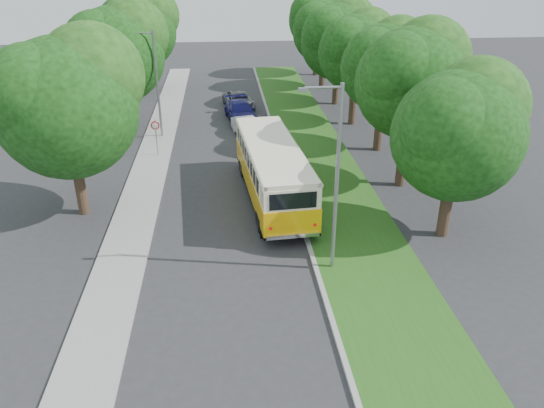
{
  "coord_description": "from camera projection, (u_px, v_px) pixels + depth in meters",
  "views": [
    {
      "loc": [
        -0.06,
        -21.48,
        12.41
      ],
      "look_at": [
        2.04,
        1.02,
        1.5
      ],
      "focal_mm": 35.0,
      "sensor_mm": 36.0,
      "label": 1
    }
  ],
  "objects": [
    {
      "name": "grass_verge",
      "position": [
        335.0,
        193.0,
        29.61
      ],
      "size": [
        4.5,
        70.0,
        0.13
      ],
      "primitive_type": "cube",
      "color": "#265516",
      "rests_on": "ground"
    },
    {
      "name": "lamppost_far",
      "position": [
        156.0,
        81.0,
        36.82
      ],
      "size": [
        1.71,
        0.16,
        7.5
      ],
      "color": "gray",
      "rests_on": "ground"
    },
    {
      "name": "curb",
      "position": [
        293.0,
        195.0,
        29.41
      ],
      "size": [
        0.2,
        70.0,
        0.15
      ],
      "primitive_type": "cube",
      "color": "gray",
      "rests_on": "ground"
    },
    {
      "name": "car_white",
      "position": [
        247.0,
        128.0,
        38.56
      ],
      "size": [
        2.31,
        4.22,
        1.32
      ],
      "primitive_type": "imported",
      "rotation": [
        0.0,
        0.0,
        0.24
      ],
      "color": "white",
      "rests_on": "ground"
    },
    {
      "name": "car_blue",
      "position": [
        241.0,
        111.0,
        42.07
      ],
      "size": [
        2.77,
        5.41,
        1.5
      ],
      "primitive_type": "imported",
      "rotation": [
        0.0,
        0.0,
        0.13
      ],
      "color": "navy",
      "rests_on": "ground"
    },
    {
      "name": "warning_sign",
      "position": [
        156.0,
        132.0,
        34.28
      ],
      "size": [
        0.56,
        0.1,
        2.5
      ],
      "color": "gray",
      "rests_on": "ground"
    },
    {
      "name": "sidewalk",
      "position": [
        140.0,
        201.0,
        28.71
      ],
      "size": [
        2.2,
        70.0,
        0.12
      ],
      "primitive_type": "cube",
      "color": "gray",
      "rests_on": "ground"
    },
    {
      "name": "vintage_bus",
      "position": [
        272.0,
        173.0,
        28.34
      ],
      "size": [
        3.62,
        10.96,
        3.2
      ],
      "primitive_type": null,
      "rotation": [
        0.0,
        0.0,
        0.08
      ],
      "color": "#FAB407",
      "rests_on": "ground"
    },
    {
      "name": "car_grey",
      "position": [
        239.0,
        100.0,
        45.53
      ],
      "size": [
        2.96,
        5.03,
        1.31
      ],
      "primitive_type": "imported",
      "rotation": [
        0.0,
        0.0,
        0.17
      ],
      "color": "slate",
      "rests_on": "ground"
    },
    {
      "name": "treeline",
      "position": [
        265.0,
        48.0,
        38.48
      ],
      "size": [
        24.27,
        41.91,
        9.46
      ],
      "color": "#332319",
      "rests_on": "ground"
    },
    {
      "name": "lamppost_near",
      "position": [
        335.0,
        175.0,
        20.87
      ],
      "size": [
        1.71,
        0.16,
        8.0
      ],
      "color": "gray",
      "rests_on": "ground"
    },
    {
      "name": "car_silver",
      "position": [
        275.0,
        156.0,
        33.15
      ],
      "size": [
        2.65,
        4.52,
        1.44
      ],
      "primitive_type": "imported",
      "rotation": [
        0.0,
        0.0,
        0.24
      ],
      "color": "silver",
      "rests_on": "ground"
    },
    {
      "name": "ground",
      "position": [
        230.0,
        244.0,
        24.66
      ],
      "size": [
        120.0,
        120.0,
        0.0
      ],
      "primitive_type": "plane",
      "color": "#2D2D30",
      "rests_on": "ground"
    }
  ]
}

